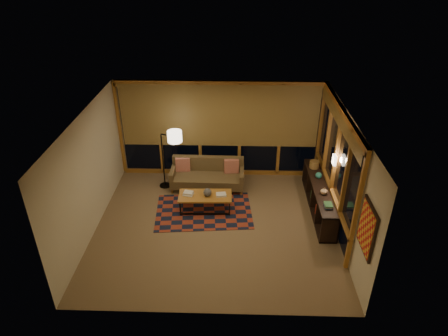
{
  "coord_description": "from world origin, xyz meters",
  "views": [
    {
      "loc": [
        0.42,
        -7.38,
        5.74
      ],
      "look_at": [
        0.18,
        0.46,
        1.3
      ],
      "focal_mm": 32.0,
      "sensor_mm": 36.0,
      "label": 1
    }
  ],
  "objects_px": {
    "floor_lamp": "(163,158)",
    "sofa": "(207,175)",
    "coffee_table": "(205,202)",
    "bookshelf": "(319,197)"
  },
  "relations": [
    {
      "from": "floor_lamp",
      "to": "sofa",
      "type": "bearing_deg",
      "value": 15.27
    },
    {
      "from": "coffee_table",
      "to": "sofa",
      "type": "bearing_deg",
      "value": 89.17
    },
    {
      "from": "sofa",
      "to": "coffee_table",
      "type": "distance_m",
      "value": 1.02
    },
    {
      "from": "sofa",
      "to": "coffee_table",
      "type": "relative_size",
      "value": 1.49
    },
    {
      "from": "floor_lamp",
      "to": "bookshelf",
      "type": "bearing_deg",
      "value": 5.25
    },
    {
      "from": "bookshelf",
      "to": "floor_lamp",
      "type": "bearing_deg",
      "value": 166.69
    },
    {
      "from": "sofa",
      "to": "floor_lamp",
      "type": "bearing_deg",
      "value": 177.93
    },
    {
      "from": "sofa",
      "to": "bookshelf",
      "type": "bearing_deg",
      "value": -16.05
    },
    {
      "from": "coffee_table",
      "to": "floor_lamp",
      "type": "height_order",
      "value": "floor_lamp"
    },
    {
      "from": "sofa",
      "to": "floor_lamp",
      "type": "height_order",
      "value": "floor_lamp"
    }
  ]
}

